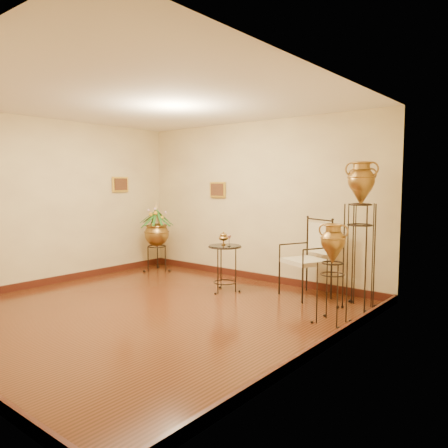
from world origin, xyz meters
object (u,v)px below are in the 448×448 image
Objects in this scene: armchair at (305,258)px; side_table at (225,268)px; amphora_tall at (361,236)px; planter_urn at (157,231)px; amphora_mid at (360,234)px.

armchair is 1.27m from side_table.
amphora_tall is at bearing 13.68° from side_table.
planter_urn is 1.49× the size of side_table.
amphora_mid is 1.45× the size of planter_urn.
amphora_mid is 4.11m from planter_urn.
armchair is at bearing 177.07° from amphora_tall.
armchair is at bearing 1.17° from planter_urn.
amphora_mid is at bearing 17.95° from armchair.
planter_urn is (-4.11, 0.01, -0.25)m from amphora_mid.
side_table is at bearing -131.61° from armchair.
amphora_tall is 1.39× the size of planter_urn.
amphora_tall is at bearing 90.00° from amphora_mid.
armchair reaches higher than side_table.
amphora_mid reaches higher than planter_urn.
amphora_tall is 0.96× the size of amphora_mid.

